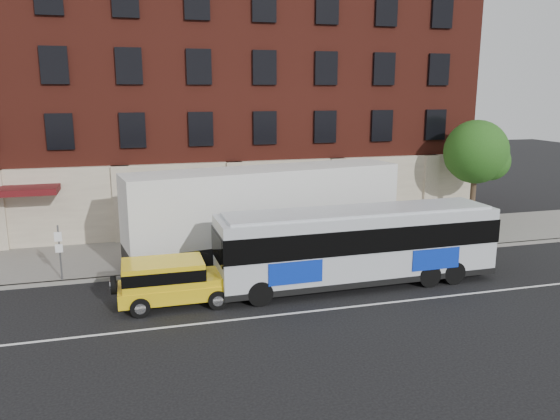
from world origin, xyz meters
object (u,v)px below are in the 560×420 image
object	(u,v)px
shipping_container	(266,214)
street_tree	(477,154)
sign_pole	(59,250)
city_bus	(358,243)
yellow_suv	(171,280)

from	to	relation	value
shipping_container	street_tree	bearing A→B (deg)	9.71
street_tree	sign_pole	bearing A→B (deg)	-171.39
city_bus	shipping_container	size ratio (longest dim) A/B	0.88
city_bus	yellow_suv	xyz separation A→B (m)	(-7.66, -0.22, -0.77)
yellow_suv	shipping_container	xyz separation A→B (m)	(4.84, 4.77, 1.17)
sign_pole	street_tree	xyz separation A→B (m)	(22.04, 3.34, 2.96)
city_bus	shipping_container	bearing A→B (deg)	121.87
yellow_suv	shipping_container	bearing A→B (deg)	44.58
street_tree	shipping_container	bearing A→B (deg)	-170.29
city_bus	yellow_suv	size ratio (longest dim) A/B	2.57
street_tree	shipping_container	xyz separation A→B (m)	(-12.92, -2.21, -2.24)
yellow_suv	street_tree	bearing A→B (deg)	21.46
sign_pole	yellow_suv	world-z (taller)	sign_pole
sign_pole	shipping_container	bearing A→B (deg)	7.04
street_tree	city_bus	size ratio (longest dim) A/B	0.53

